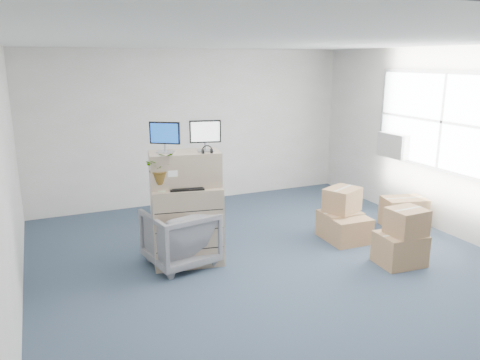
% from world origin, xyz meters
% --- Properties ---
extents(ground, '(7.00, 7.00, 0.00)m').
position_xyz_m(ground, '(0.00, 0.00, 0.00)').
color(ground, '#29374A').
rests_on(ground, ground).
extents(wall_back, '(6.00, 0.02, 2.80)m').
position_xyz_m(wall_back, '(0.00, 3.51, 1.40)').
color(wall_back, '#BBB9B2').
rests_on(wall_back, ground).
extents(wall_right, '(0.02, 7.00, 2.80)m').
position_xyz_m(wall_right, '(3.01, 0.00, 1.40)').
color(wall_right, '#BBB9B2').
rests_on(wall_right, ground).
extents(window, '(0.07, 2.72, 1.52)m').
position_xyz_m(window, '(2.96, 0.50, 1.70)').
color(window, gray).
rests_on(window, wall_right).
extents(ac_unit, '(0.24, 0.60, 0.40)m').
position_xyz_m(ac_unit, '(2.87, 1.40, 1.20)').
color(ac_unit, silver).
rests_on(ac_unit, wall_right).
extents(filing_cabinet_lower, '(0.97, 0.69, 1.04)m').
position_xyz_m(filing_cabinet_lower, '(-0.99, 0.85, 0.52)').
color(filing_cabinet_lower, tan).
rests_on(filing_cabinet_lower, ground).
extents(filing_cabinet_upper, '(0.95, 0.59, 0.44)m').
position_xyz_m(filing_cabinet_upper, '(-0.98, 0.90, 1.26)').
color(filing_cabinet_upper, tan).
rests_on(filing_cabinet_upper, filing_cabinet_lower).
extents(monitor_left, '(0.34, 0.24, 0.38)m').
position_xyz_m(monitor_left, '(-1.21, 0.95, 1.70)').
color(monitor_left, '#99999E').
rests_on(monitor_left, filing_cabinet_upper).
extents(monitor_right, '(0.39, 0.20, 0.39)m').
position_xyz_m(monitor_right, '(-0.72, 0.83, 1.70)').
color(monitor_right, '#99999E').
rests_on(monitor_right, filing_cabinet_upper).
extents(headphones, '(0.13, 0.04, 0.13)m').
position_xyz_m(headphones, '(-0.75, 0.69, 1.52)').
color(headphones, black).
rests_on(headphones, filing_cabinet_upper).
extents(keyboard, '(0.45, 0.26, 0.02)m').
position_xyz_m(keyboard, '(-1.02, 0.71, 1.05)').
color(keyboard, black).
rests_on(keyboard, filing_cabinet_lower).
extents(mouse, '(0.12, 0.09, 0.03)m').
position_xyz_m(mouse, '(-0.71, 0.67, 1.05)').
color(mouse, silver).
rests_on(mouse, filing_cabinet_lower).
extents(water_bottle, '(0.07, 0.07, 0.24)m').
position_xyz_m(water_bottle, '(-0.91, 0.91, 1.15)').
color(water_bottle, gray).
rests_on(water_bottle, filing_cabinet_lower).
extents(phone_dock, '(0.07, 0.06, 0.14)m').
position_xyz_m(phone_dock, '(-0.99, 0.88, 1.08)').
color(phone_dock, silver).
rests_on(phone_dock, filing_cabinet_lower).
extents(external_drive, '(0.20, 0.17, 0.06)m').
position_xyz_m(external_drive, '(-0.66, 0.90, 1.06)').
color(external_drive, black).
rests_on(external_drive, filing_cabinet_lower).
extents(tissue_box, '(0.23, 0.20, 0.08)m').
position_xyz_m(tissue_box, '(-0.63, 0.89, 1.13)').
color(tissue_box, '#4086DA').
rests_on(tissue_box, external_drive).
extents(potted_plant, '(0.39, 0.43, 0.40)m').
position_xyz_m(potted_plant, '(-1.32, 0.82, 1.26)').
color(potted_plant, '#B3C9A2').
rests_on(potted_plant, filing_cabinet_lower).
extents(office_chair, '(0.92, 0.88, 0.82)m').
position_xyz_m(office_chair, '(-1.10, 0.83, 0.41)').
color(office_chair, slate).
rests_on(office_chair, ground).
extents(cardboard_boxes, '(1.89, 1.69, 0.76)m').
position_xyz_m(cardboard_boxes, '(1.70, 0.42, 0.29)').
color(cardboard_boxes, '#8F6745').
rests_on(cardboard_boxes, ground).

